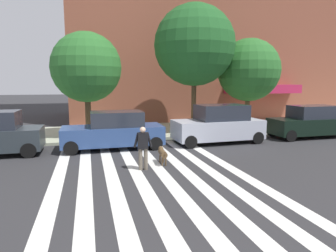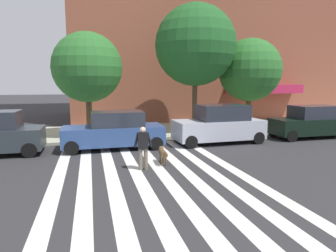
# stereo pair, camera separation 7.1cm
# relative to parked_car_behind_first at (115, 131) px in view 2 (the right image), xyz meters

# --- Properties ---
(ground_plane) EXTENTS (160.00, 160.00, 0.00)m
(ground_plane) POSITION_rel_parked_car_behind_first_xyz_m (0.56, -5.95, -0.89)
(ground_plane) COLOR #2B2B2D
(sidewalk_far) EXTENTS (80.00, 6.00, 0.15)m
(sidewalk_far) POSITION_rel_parked_car_behind_first_xyz_m (0.56, 4.52, -0.82)
(sidewalk_far) COLOR #ACB297
(sidewalk_far) RESTS_ON ground_plane
(crosswalk_stripes) EXTENTS (6.75, 14.34, 0.01)m
(crosswalk_stripes) POSITION_rel_parked_car_behind_first_xyz_m (0.86, -5.95, -0.89)
(crosswalk_stripes) COLOR silver
(crosswalk_stripes) RESTS_ON ground_plane
(parked_car_behind_first) EXTENTS (4.89, 1.97, 1.86)m
(parked_car_behind_first) POSITION_rel_parked_car_behind_first_xyz_m (0.00, 0.00, 0.00)
(parked_car_behind_first) COLOR navy
(parked_car_behind_first) RESTS_ON ground_plane
(parked_car_third_in_line) EXTENTS (4.86, 2.15, 2.08)m
(parked_car_third_in_line) POSITION_rel_parked_car_behind_first_xyz_m (5.63, 0.00, 0.10)
(parked_car_third_in_line) COLOR #B0B6C6
(parked_car_third_in_line) RESTS_ON ground_plane
(parked_car_fourth_in_line) EXTENTS (4.85, 1.92, 1.92)m
(parked_car_fourth_in_line) POSITION_rel_parked_car_behind_first_xyz_m (11.62, -0.00, 0.04)
(parked_car_fourth_in_line) COLOR black
(parked_car_fourth_in_line) RESTS_ON ground_plane
(street_tree_nearest) EXTENTS (4.03, 4.03, 6.00)m
(street_tree_nearest) POSITION_rel_parked_car_behind_first_xyz_m (-1.20, 3.30, 3.23)
(street_tree_nearest) COLOR #4C3823
(street_tree_nearest) RESTS_ON sidewalk_far
(street_tree_middle) EXTENTS (5.08, 5.08, 7.97)m
(street_tree_middle) POSITION_rel_parked_car_behind_first_xyz_m (5.40, 3.31, 4.68)
(street_tree_middle) COLOR #4C3823
(street_tree_middle) RESTS_ON sidewalk_far
(street_tree_further) EXTENTS (4.20, 4.20, 6.06)m
(street_tree_further) POSITION_rel_parked_car_behind_first_xyz_m (9.37, 3.48, 3.21)
(street_tree_further) COLOR #4C3823
(street_tree_further) RESTS_ON sidewalk_far
(pedestrian_dog_walker) EXTENTS (0.71, 0.26, 1.64)m
(pedestrian_dog_walker) POSITION_rel_parked_car_behind_first_xyz_m (0.72, -3.95, 0.04)
(pedestrian_dog_walker) COLOR #6B6051
(pedestrian_dog_walker) RESTS_ON ground_plane
(dog_on_leash) EXTENTS (0.30, 1.11, 0.65)m
(dog_on_leash) POSITION_rel_parked_car_behind_first_xyz_m (1.63, -3.34, -0.45)
(dog_on_leash) COLOR brown
(dog_on_leash) RESTS_ON ground_plane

